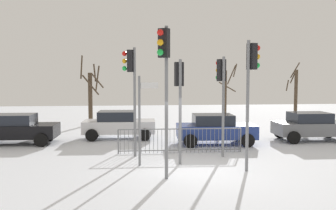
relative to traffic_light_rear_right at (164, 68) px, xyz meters
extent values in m
plane|color=white|center=(1.04, 0.98, -3.57)|extent=(60.00, 60.00, 0.00)
cylinder|color=slate|center=(0.07, 0.12, -1.13)|extent=(0.11, 0.11, 4.88)
cube|color=black|center=(-0.01, -0.02, 0.76)|extent=(0.39, 0.36, 0.90)
sphere|color=red|center=(-0.15, -0.23, 1.06)|extent=(0.20, 0.20, 0.20)
sphere|color=orange|center=(-0.15, -0.23, 0.76)|extent=(0.20, 0.20, 0.20)
sphere|color=green|center=(-0.15, -0.23, 0.46)|extent=(0.20, 0.20, 0.20)
cylinder|color=slate|center=(0.77, 2.03, -1.60)|extent=(0.11, 0.11, 3.94)
cube|color=black|center=(0.74, 2.19, -0.18)|extent=(0.35, 0.27, 0.90)
sphere|color=red|center=(0.70, 2.44, 0.12)|extent=(0.20, 0.20, 0.20)
sphere|color=orange|center=(0.70, 2.44, -0.18)|extent=(0.20, 0.20, 0.20)
sphere|color=green|center=(0.70, 2.44, -0.48)|extent=(0.20, 0.20, 0.20)
cylinder|color=slate|center=(-0.91, 3.59, -1.32)|extent=(0.11, 0.11, 4.49)
cube|color=black|center=(-1.07, 3.62, 0.37)|extent=(0.29, 0.36, 0.90)
sphere|color=red|center=(-1.32, 3.68, 0.67)|extent=(0.20, 0.20, 0.20)
sphere|color=orange|center=(-1.32, 3.68, 0.37)|extent=(0.20, 0.20, 0.20)
sphere|color=green|center=(-1.32, 3.68, 0.07)|extent=(0.20, 0.20, 0.20)
cylinder|color=slate|center=(2.95, 0.80, -1.30)|extent=(0.11, 0.11, 4.54)
cube|color=black|center=(3.10, 0.88, 0.42)|extent=(0.34, 0.38, 0.90)
sphere|color=red|center=(3.33, 0.99, 0.72)|extent=(0.20, 0.20, 0.20)
sphere|color=orange|center=(3.33, 0.99, 0.42)|extent=(0.20, 0.20, 0.20)
sphere|color=green|center=(3.33, 0.99, 0.12)|extent=(0.20, 0.20, 0.20)
cylinder|color=slate|center=(2.69, 3.13, -1.51)|extent=(0.11, 0.11, 4.12)
cube|color=black|center=(2.63, 3.28, 0.00)|extent=(0.38, 0.31, 0.90)
sphere|color=red|center=(2.55, 3.52, 0.30)|extent=(0.20, 0.20, 0.20)
sphere|color=orange|center=(2.55, 3.52, 0.00)|extent=(0.20, 0.20, 0.20)
sphere|color=green|center=(2.55, 3.52, -0.30)|extent=(0.20, 0.20, 0.20)
cylinder|color=slate|center=(-0.75, 1.97, -1.91)|extent=(0.09, 0.09, 3.33)
cube|color=white|center=(-0.38, 2.10, -0.59)|extent=(0.67, 0.26, 0.22)
cube|color=slate|center=(1.04, 4.06, -2.52)|extent=(5.33, 0.15, 0.04)
cube|color=slate|center=(1.04, 4.06, -3.45)|extent=(5.33, 0.15, 0.04)
cylinder|color=slate|center=(-1.54, 4.11, -3.04)|extent=(0.02, 0.02, 1.05)
cylinder|color=slate|center=(-1.36, 4.10, -3.04)|extent=(0.02, 0.02, 1.05)
cylinder|color=slate|center=(-1.18, 4.10, -3.04)|extent=(0.02, 0.02, 1.05)
cylinder|color=slate|center=(-1.00, 4.10, -3.04)|extent=(0.02, 0.02, 1.05)
cylinder|color=slate|center=(-0.82, 4.09, -3.04)|extent=(0.02, 0.02, 1.05)
cylinder|color=slate|center=(-0.65, 4.09, -3.04)|extent=(0.02, 0.02, 1.05)
cylinder|color=slate|center=(-0.47, 4.09, -3.04)|extent=(0.02, 0.02, 1.05)
cylinder|color=slate|center=(-0.29, 4.08, -3.04)|extent=(0.02, 0.02, 1.05)
cylinder|color=slate|center=(-0.11, 4.08, -3.04)|extent=(0.02, 0.02, 1.05)
cylinder|color=slate|center=(0.06, 4.08, -3.04)|extent=(0.02, 0.02, 1.05)
cylinder|color=slate|center=(0.24, 4.07, -3.04)|extent=(0.02, 0.02, 1.05)
cylinder|color=slate|center=(0.42, 4.07, -3.04)|extent=(0.02, 0.02, 1.05)
cylinder|color=slate|center=(0.60, 4.06, -3.04)|extent=(0.02, 0.02, 1.05)
cylinder|color=slate|center=(0.77, 4.06, -3.04)|extent=(0.02, 0.02, 1.05)
cylinder|color=slate|center=(0.95, 4.06, -3.04)|extent=(0.02, 0.02, 1.05)
cylinder|color=slate|center=(1.13, 4.05, -3.04)|extent=(0.02, 0.02, 1.05)
cylinder|color=slate|center=(1.31, 4.05, -3.04)|extent=(0.02, 0.02, 1.05)
cylinder|color=slate|center=(1.49, 4.05, -3.04)|extent=(0.02, 0.02, 1.05)
cylinder|color=slate|center=(1.66, 4.04, -3.04)|extent=(0.02, 0.02, 1.05)
cylinder|color=slate|center=(1.84, 4.04, -3.04)|extent=(0.02, 0.02, 1.05)
cylinder|color=slate|center=(2.02, 4.04, -3.04)|extent=(0.02, 0.02, 1.05)
cylinder|color=slate|center=(2.20, 4.03, -3.04)|extent=(0.02, 0.02, 1.05)
cylinder|color=slate|center=(2.37, 4.03, -3.04)|extent=(0.02, 0.02, 1.05)
cylinder|color=slate|center=(2.55, 4.02, -3.04)|extent=(0.02, 0.02, 1.05)
cylinder|color=slate|center=(2.73, 4.02, -3.04)|extent=(0.02, 0.02, 1.05)
cylinder|color=slate|center=(2.91, 4.02, -3.04)|extent=(0.02, 0.02, 1.05)
cylinder|color=slate|center=(3.08, 4.01, -3.04)|extent=(0.02, 0.02, 1.05)
cylinder|color=slate|center=(3.26, 4.01, -3.04)|extent=(0.02, 0.02, 1.05)
cylinder|color=slate|center=(3.44, 4.01, -3.04)|extent=(0.02, 0.02, 1.05)
cylinder|color=slate|center=(3.62, 4.00, -3.04)|extent=(0.02, 0.02, 1.05)
cylinder|color=slate|center=(-1.62, 4.11, -3.04)|extent=(0.06, 0.06, 1.05)
cylinder|color=slate|center=(3.71, 4.00, -3.04)|extent=(0.06, 0.06, 1.05)
cube|color=navy|center=(3.05, 5.94, -2.92)|extent=(3.87, 1.87, 0.65)
cube|color=#1E232D|center=(2.90, 5.95, -2.37)|extent=(1.96, 1.58, 0.55)
cylinder|color=black|center=(4.44, 6.73, -3.25)|extent=(0.65, 0.25, 0.64)
cylinder|color=black|center=(4.36, 5.03, -3.25)|extent=(0.65, 0.25, 0.64)
cylinder|color=black|center=(1.74, 6.85, -3.25)|extent=(0.65, 0.25, 0.64)
cylinder|color=black|center=(1.67, 5.15, -3.25)|extent=(0.65, 0.25, 0.64)
cube|color=slate|center=(8.24, 6.43, -2.92)|extent=(3.83, 1.77, 0.65)
cube|color=#1E232D|center=(8.09, 6.43, -2.37)|extent=(1.93, 1.53, 0.55)
cylinder|color=black|center=(9.60, 7.25, -3.25)|extent=(0.64, 0.23, 0.64)
cylinder|color=black|center=(6.91, 7.30, -3.25)|extent=(0.64, 0.23, 0.64)
cylinder|color=black|center=(6.87, 5.60, -3.25)|extent=(0.64, 0.23, 0.64)
cube|color=silver|center=(-1.72, 8.12, -2.92)|extent=(3.87, 1.85, 0.65)
cube|color=#1E232D|center=(-1.87, 8.13, -2.37)|extent=(1.96, 1.58, 0.55)
cylinder|color=black|center=(-0.33, 8.91, -3.25)|extent=(0.65, 0.25, 0.64)
cylinder|color=black|center=(-0.40, 7.22, -3.25)|extent=(0.65, 0.25, 0.64)
cylinder|color=black|center=(-3.03, 9.03, -3.25)|extent=(0.65, 0.25, 0.64)
cylinder|color=black|center=(-3.10, 7.33, -3.25)|extent=(0.65, 0.25, 0.64)
cube|color=black|center=(-6.66, 6.96, -2.92)|extent=(3.83, 1.76, 0.65)
cube|color=#1E232D|center=(-6.81, 6.97, -2.37)|extent=(1.93, 1.53, 0.55)
cylinder|color=black|center=(-5.29, 7.79, -3.25)|extent=(0.64, 0.23, 0.64)
cylinder|color=black|center=(-5.32, 6.09, -3.25)|extent=(0.64, 0.23, 0.64)
cylinder|color=#473828|center=(6.35, 16.91, -1.65)|extent=(0.25, 0.25, 3.83)
cylinder|color=#473828|center=(7.11, 16.81, 0.25)|extent=(0.29, 1.57, 1.04)
cylinder|color=#473828|center=(6.35, 16.25, -1.03)|extent=(1.37, 0.09, 0.81)
cylinder|color=#473828|center=(6.90, 17.08, -0.10)|extent=(0.44, 1.18, 1.55)
cylinder|color=#473828|center=(11.20, 14.70, -1.65)|extent=(0.25, 0.25, 3.84)
cylinder|color=#473828|center=(11.06, 14.96, -0.28)|extent=(0.62, 0.38, 0.94)
cylinder|color=#473828|center=(11.24, 15.02, 0.25)|extent=(0.73, 0.17, 1.19)
cylinder|color=#473828|center=(10.66, 15.01, -0.89)|extent=(0.71, 1.16, 0.82)
cylinder|color=#473828|center=(-3.92, 14.01, -1.77)|extent=(0.29, 0.29, 3.60)
cylinder|color=#473828|center=(-3.59, 14.00, 0.02)|extent=(0.14, 0.75, 1.21)
cylinder|color=#473828|center=(-4.48, 13.99, 0.42)|extent=(0.16, 1.20, 1.64)
cylinder|color=#473828|center=(-3.83, 13.49, -0.81)|extent=(1.14, 0.30, 1.39)
cylinder|color=#473828|center=(-3.43, 14.18, -0.37)|extent=(0.45, 1.09, 1.75)
cylinder|color=#473828|center=(-3.38, 13.68, -0.51)|extent=(0.79, 1.17, 1.06)
camera|label=1|loc=(-0.99, -11.27, -0.30)|focal=38.57mm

